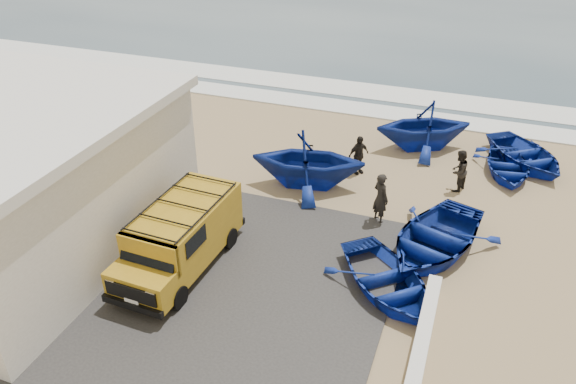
% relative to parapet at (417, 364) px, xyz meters
% --- Properties ---
extents(ground, '(160.00, 160.00, 0.00)m').
position_rel_parapet_xyz_m(ground, '(-5.00, 3.00, -0.28)').
color(ground, tan).
extents(slab, '(12.00, 10.00, 0.05)m').
position_rel_parapet_xyz_m(slab, '(-7.00, 1.00, -0.25)').
color(slab, '#393734').
rests_on(slab, ground).
extents(surf_line, '(180.00, 1.60, 0.06)m').
position_rel_parapet_xyz_m(surf_line, '(-5.00, 15.00, -0.25)').
color(surf_line, white).
rests_on(surf_line, ground).
extents(surf_wash, '(180.00, 2.20, 0.04)m').
position_rel_parapet_xyz_m(surf_wash, '(-5.00, 17.50, -0.26)').
color(surf_wash, white).
rests_on(surf_wash, ground).
extents(parapet, '(0.35, 6.00, 0.55)m').
position_rel_parapet_xyz_m(parapet, '(0.00, 0.00, 0.00)').
color(parapet, silver).
rests_on(parapet, ground).
extents(van, '(2.01, 4.65, 1.97)m').
position_rel_parapet_xyz_m(van, '(-6.99, 1.68, 0.78)').
color(van, '#BA8C1B').
rests_on(van, ground).
extents(boat_near_left, '(4.47, 4.58, 0.78)m').
position_rel_parapet_xyz_m(boat_near_left, '(-1.23, 2.56, 0.11)').
color(boat_near_left, '#132E98').
rests_on(boat_near_left, ground).
extents(boat_near_right, '(4.35, 5.15, 0.91)m').
position_rel_parapet_xyz_m(boat_near_right, '(-0.27, 4.89, 0.18)').
color(boat_near_right, '#132E98').
rests_on(boat_near_right, ground).
extents(boat_mid_left, '(4.60, 4.17, 2.11)m').
position_rel_parapet_xyz_m(boat_mid_left, '(-5.08, 7.34, 0.78)').
color(boat_mid_left, '#132E98').
rests_on(boat_mid_left, ground).
extents(boat_mid_right, '(2.77, 3.54, 0.67)m').
position_rel_parapet_xyz_m(boat_mid_right, '(1.67, 10.67, 0.06)').
color(boat_mid_right, '#132E98').
rests_on(boat_mid_right, ground).
extents(boat_far_left, '(4.94, 4.71, 2.03)m').
position_rel_parapet_xyz_m(boat_far_left, '(-1.68, 11.85, 0.74)').
color(boat_far_left, '#132E98').
rests_on(boat_far_left, ground).
extents(boat_far_right, '(4.50, 4.74, 0.80)m').
position_rel_parapet_xyz_m(boat_far_right, '(2.29, 11.81, 0.12)').
color(boat_far_right, '#132E98').
rests_on(boat_far_right, ground).
extents(fisherman_front, '(0.76, 0.73, 1.75)m').
position_rel_parapet_xyz_m(fisherman_front, '(-2.16, 5.92, 0.60)').
color(fisherman_front, black).
rests_on(fisherman_front, ground).
extents(fisherman_middle, '(0.83, 0.92, 1.55)m').
position_rel_parapet_xyz_m(fisherman_middle, '(0.01, 8.85, 0.50)').
color(fisherman_middle, black).
rests_on(fisherman_middle, ground).
extents(fisherman_back, '(0.85, 0.92, 1.51)m').
position_rel_parapet_xyz_m(fisherman_back, '(-3.61, 8.88, 0.48)').
color(fisherman_back, black).
rests_on(fisherman_back, ground).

